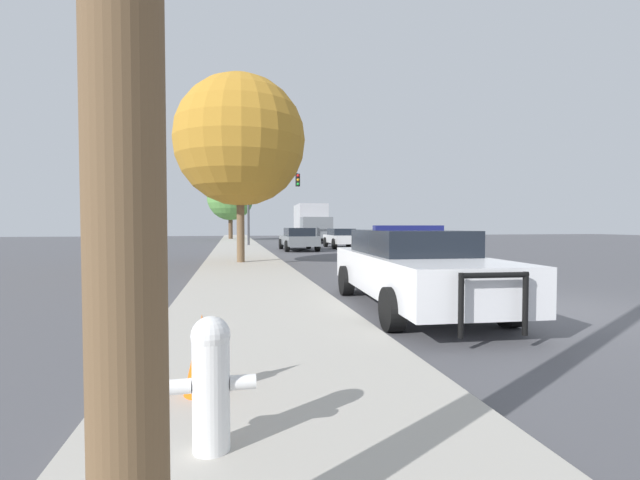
# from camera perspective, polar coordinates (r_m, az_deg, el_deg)

# --- Properties ---
(ground_plane) EXTENTS (110.00, 110.00, 0.00)m
(ground_plane) POSITION_cam_1_polar(r_m,az_deg,el_deg) (8.81, 27.86, -8.23)
(ground_plane) COLOR #4F4F54
(sidewalk_left) EXTENTS (3.00, 110.00, 0.13)m
(sidewalk_left) POSITION_cam_1_polar(r_m,az_deg,el_deg) (6.86, -7.84, -10.35)
(sidewalk_left) COLOR #ADA89E
(sidewalk_left) RESTS_ON ground_plane
(police_car) EXTENTS (2.28, 5.42, 1.52)m
(police_car) POSITION_cam_1_polar(r_m,az_deg,el_deg) (8.09, 12.16, -3.47)
(police_car) COLOR white
(police_car) RESTS_ON ground_plane
(fire_hydrant) EXTENTS (0.55, 0.24, 0.84)m
(fire_hydrant) POSITION_cam_1_polar(r_m,az_deg,el_deg) (2.86, -14.33, -17.52)
(fire_hydrant) COLOR white
(fire_hydrant) RESTS_ON sidewalk_left
(traffic_light) EXTENTS (3.73, 0.35, 5.21)m
(traffic_light) POSITION_cam_1_polar(r_m,az_deg,el_deg) (30.52, -6.80, 6.28)
(traffic_light) COLOR #424247
(traffic_light) RESTS_ON sidewalk_left
(car_background_oncoming) EXTENTS (1.93, 4.54, 1.29)m
(car_background_oncoming) POSITION_cam_1_polar(r_m,az_deg,el_deg) (28.72, 2.89, 0.35)
(car_background_oncoming) COLOR silver
(car_background_oncoming) RESTS_ON ground_plane
(car_background_midblock) EXTENTS (2.03, 4.70, 1.36)m
(car_background_midblock) POSITION_cam_1_polar(r_m,az_deg,el_deg) (25.90, -2.88, 0.22)
(car_background_midblock) COLOR slate
(car_background_midblock) RESTS_ON ground_plane
(box_truck) EXTENTS (2.92, 7.32, 3.39)m
(box_truck) POSITION_cam_1_polar(r_m,az_deg,el_deg) (38.46, -1.18, 2.39)
(box_truck) COLOR slate
(box_truck) RESTS_ON ground_plane
(tree_sidewalk_far) EXTENTS (4.65, 4.65, 6.54)m
(tree_sidewalk_far) POSITION_cam_1_polar(r_m,az_deg,el_deg) (44.56, -11.87, 5.57)
(tree_sidewalk_far) COLOR brown
(tree_sidewalk_far) RESTS_ON sidewalk_left
(tree_sidewalk_near) EXTENTS (4.88, 4.88, 7.01)m
(tree_sidewalk_near) POSITION_cam_1_polar(r_m,az_deg,el_deg) (16.70, -10.61, 12.88)
(tree_sidewalk_near) COLOR brown
(tree_sidewalk_near) RESTS_ON sidewalk_left
(traffic_cone) EXTENTS (0.30, 0.30, 0.66)m
(traffic_cone) POSITION_cam_1_polar(r_m,az_deg,el_deg) (3.80, -15.43, -14.42)
(traffic_cone) COLOR orange
(traffic_cone) RESTS_ON sidewalk_left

